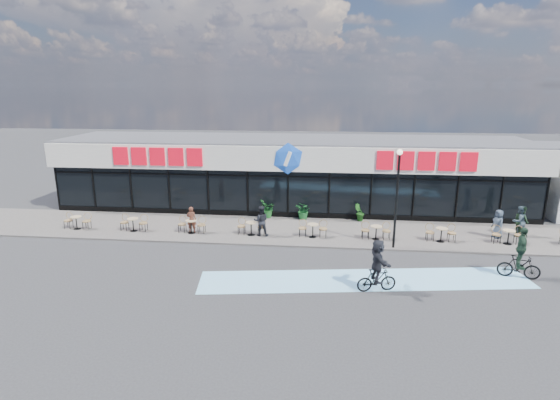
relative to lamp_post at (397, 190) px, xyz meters
name	(u,v)px	position (x,y,z in m)	size (l,w,h in m)	color
ground	(275,262)	(-5.73, -2.30, -3.06)	(120.00, 120.00, 0.00)	#28282B
sidewalk	(284,230)	(-5.73, 2.20, -3.01)	(44.00, 5.00, 0.10)	#5B5550
bike_lane	(365,280)	(-1.73, -3.80, -3.06)	(14.00, 2.20, 0.01)	#79BDE5
building	(292,172)	(-5.73, 7.63, -0.73)	(30.60, 6.57, 4.75)	black
lamp_post	(397,190)	(0.00, 0.00, 0.00)	(0.28, 0.28, 4.97)	black
bistro_set_0	(77,221)	(-17.46, 1.19, -2.51)	(1.54, 0.62, 0.90)	tan
bistro_set_1	(134,223)	(-14.12, 1.19, -2.51)	(1.54, 0.62, 0.90)	tan
bistro_set_2	(192,225)	(-10.78, 1.19, -2.51)	(1.54, 0.62, 0.90)	tan
bistro_set_3	(251,227)	(-7.44, 1.19, -2.51)	(1.54, 0.62, 0.90)	tan
bistro_set_4	(313,229)	(-4.10, 1.19, -2.51)	(1.54, 0.62, 0.90)	tan
bistro_set_5	(376,231)	(-0.75, 1.19, -2.51)	(1.54, 0.62, 0.90)	tan
bistro_set_6	(441,233)	(2.59, 1.19, -2.51)	(1.54, 0.62, 0.90)	tan
bistro_set_7	(508,235)	(5.93, 1.19, -2.51)	(1.54, 0.62, 0.90)	tan
potted_plant_left	(268,209)	(-6.98, 4.43, -2.40)	(1.01, 0.88, 1.12)	#1A5B20
potted_plant_mid	(304,211)	(-4.74, 4.32, -2.43)	(0.97, 0.84, 1.07)	#175122
potted_plant_right	(359,212)	(-1.40, 4.30, -2.43)	(0.58, 0.47, 1.06)	#194B15
patron_left	(192,220)	(-10.78, 1.20, -2.22)	(0.54, 0.35, 1.48)	#4E271B
patron_right	(261,221)	(-6.89, 1.09, -2.13)	(0.81, 0.63, 1.67)	black
pedestrian_a	(498,224)	(5.71, 2.04, -2.19)	(0.76, 0.49, 1.55)	#333F4F
pedestrian_b	(521,221)	(7.06, 2.45, -2.12)	(0.82, 0.64, 1.68)	black
pedestrian_c	(519,221)	(6.93, 2.42, -2.12)	(0.82, 0.64, 1.69)	#32444F
cyclist_a	(377,267)	(-1.37, -4.81, -2.02)	(1.68, 1.69, 2.19)	black
cyclist_b	(520,257)	(4.82, -2.92, -2.12)	(1.76, 1.15, 2.28)	black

